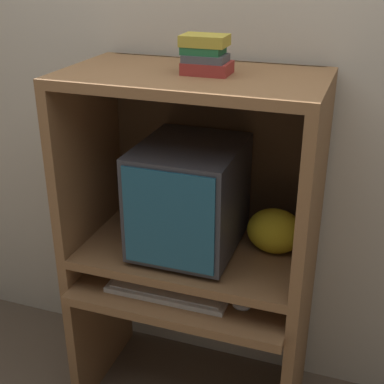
# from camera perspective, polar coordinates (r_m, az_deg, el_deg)

# --- Properties ---
(wall_back) EXTENTS (6.00, 0.06, 2.60)m
(wall_back) POSITION_cam_1_polar(r_m,az_deg,el_deg) (2.20, 2.89, 10.61)
(wall_back) COLOR beige
(wall_back) RESTS_ON ground_plane
(desk_base) EXTENTS (0.92, 0.57, 0.63)m
(desk_base) POSITION_cam_1_polar(r_m,az_deg,el_deg) (2.29, -0.25, -14.06)
(desk_base) COLOR brown
(desk_base) RESTS_ON ground_plane
(desk_monitor_shelf) EXTENTS (0.92, 0.52, 0.13)m
(desk_monitor_shelf) POSITION_cam_1_polar(r_m,az_deg,el_deg) (2.14, 0.09, -6.53)
(desk_monitor_shelf) COLOR brown
(desk_monitor_shelf) RESTS_ON desk_base
(hutch_upper) EXTENTS (0.92, 0.52, 0.69)m
(hutch_upper) POSITION_cam_1_polar(r_m,az_deg,el_deg) (1.96, 0.42, 5.85)
(hutch_upper) COLOR brown
(hutch_upper) RESTS_ON desk_monitor_shelf
(crt_monitor) EXTENTS (0.37, 0.44, 0.42)m
(crt_monitor) POSITION_cam_1_polar(r_m,az_deg,el_deg) (2.01, -0.30, -0.52)
(crt_monitor) COLOR #333338
(crt_monitor) RESTS_ON desk_monitor_shelf
(keyboard) EXTENTS (0.47, 0.15, 0.03)m
(keyboard) POSITION_cam_1_polar(r_m,az_deg,el_deg) (2.08, -2.55, -10.45)
(keyboard) COLOR beige
(keyboard) RESTS_ON desk_base
(mouse) EXTENTS (0.07, 0.05, 0.03)m
(mouse) POSITION_cam_1_polar(r_m,az_deg,el_deg) (2.00, 5.31, -11.98)
(mouse) COLOR #B7B7B7
(mouse) RESTS_ON desk_base
(snack_bag) EXTENTS (0.21, 0.16, 0.18)m
(snack_bag) POSITION_cam_1_polar(r_m,az_deg,el_deg) (2.07, 8.82, -4.13)
(snack_bag) COLOR gold
(snack_bag) RESTS_ON desk_monitor_shelf
(book_stack) EXTENTS (0.17, 0.12, 0.13)m
(book_stack) POSITION_cam_1_polar(r_m,az_deg,el_deg) (1.84, 1.45, 14.39)
(book_stack) COLOR maroon
(book_stack) RESTS_ON hutch_upper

